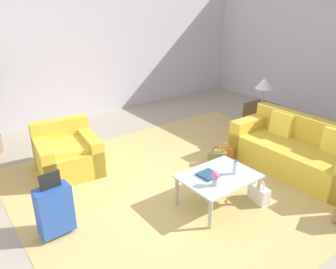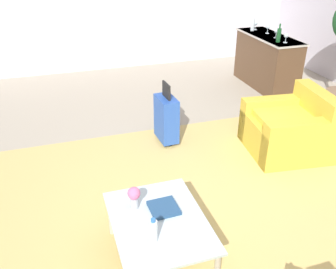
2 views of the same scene
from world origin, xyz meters
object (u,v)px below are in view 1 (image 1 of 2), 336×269
object	(u,v)px
couch	(300,153)
table_lamp	(264,84)
coffee_table	(218,179)
suitcase_blue	(55,210)
armchair	(67,154)
water_bottle	(235,168)
handbag_olive	(217,158)
coffee_table_book	(208,175)
flower_vase	(215,177)
handbag_orange	(223,154)
handbag_white	(259,193)
side_table	(260,116)

from	to	relation	value
couch	table_lamp	xyz separation A→B (m)	(1.01, 1.60, 0.68)
coffee_table	suitcase_blue	world-z (taller)	suitcase_blue
armchair	water_bottle	bearing A→B (deg)	-56.65
table_lamp	handbag_olive	world-z (taller)	table_lamp
handbag_olive	coffee_table_book	bearing A→B (deg)	-141.58
couch	coffee_table_book	xyz separation A→B (m)	(-1.91, 0.18, 0.16)
flower_vase	handbag_orange	xyz separation A→B (m)	(1.22, 1.01, -0.44)
water_bottle	suitcase_blue	size ratio (longest dim) A/B	0.24
coffee_table_book	handbag_olive	distance (m)	1.23
coffee_table_book	handbag_white	xyz separation A→B (m)	(0.62, -0.39, -0.33)
water_bottle	armchair	bearing A→B (deg)	123.35
couch	flower_vase	size ratio (longest dim) A/B	10.42
flower_vase	handbag_olive	bearing A→B (deg)	43.21
couch	side_table	xyz separation A→B (m)	(1.01, 1.60, -0.03)
coffee_table_book	handbag_olive	world-z (taller)	coffee_table_book
handbag_olive	handbag_orange	distance (m)	0.19
side_table	table_lamp	bearing A→B (deg)	0.00
side_table	suitcase_blue	size ratio (longest dim) A/B	0.63
water_bottle	side_table	distance (m)	3.06
side_table	suitcase_blue	distance (m)	4.87
coffee_table	coffee_table_book	xyz separation A→B (m)	(-0.12, 0.08, 0.07)
armchair	coffee_table_book	bearing A→B (deg)	-60.68
coffee_table	side_table	world-z (taller)	side_table
water_bottle	coffee_table_book	size ratio (longest dim) A/B	0.84
armchair	flower_vase	distance (m)	2.57
water_bottle	coffee_table_book	xyz separation A→B (m)	(-0.32, 0.18, -0.08)
water_bottle	table_lamp	world-z (taller)	table_lamp
suitcase_blue	handbag_olive	distance (m)	2.82
couch	armchair	size ratio (longest dim) A/B	2.03
couch	water_bottle	bearing A→B (deg)	-180.00
coffee_table_book	handbag_olive	xyz separation A→B (m)	(0.93, 0.74, -0.33)
couch	coffee_table	bearing A→B (deg)	176.81
handbag_orange	side_table	bearing A→B (deg)	19.42
armchair	side_table	size ratio (longest dim) A/B	1.95
flower_vase	handbag_orange	world-z (taller)	flower_vase
coffee_table	water_bottle	distance (m)	0.27
couch	coffee_table_book	world-z (taller)	couch
armchair	flower_vase	world-z (taller)	armchair
armchair	water_bottle	world-z (taller)	armchair
side_table	coffee_table_book	bearing A→B (deg)	-154.07
side_table	coffee_table	bearing A→B (deg)	-151.82
armchair	side_table	world-z (taller)	armchair
handbag_olive	flower_vase	bearing A→B (deg)	-136.79
suitcase_blue	flower_vase	bearing A→B (deg)	-25.53
water_bottle	handbag_orange	distance (m)	1.32
water_bottle	side_table	xyz separation A→B (m)	(2.60, 1.60, -0.27)
flower_vase	coffee_table_book	bearing A→B (deg)	66.50
couch	side_table	world-z (taller)	couch
side_table	handbag_white	bearing A→B (deg)	-141.72
water_bottle	flower_vase	world-z (taller)	flower_vase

